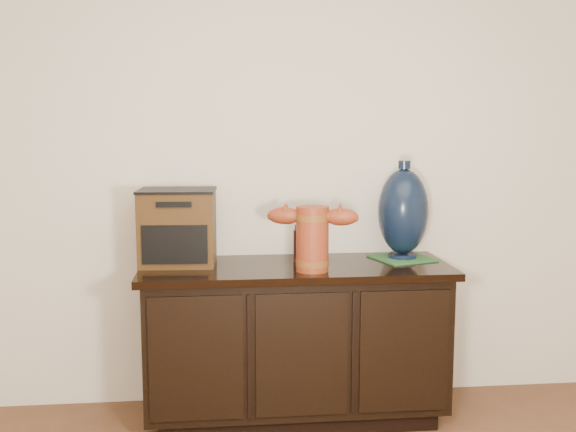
{
  "coord_description": "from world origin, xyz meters",
  "views": [
    {
      "loc": [
        -0.37,
        -0.88,
        1.41
      ],
      "look_at": [
        -0.04,
        2.18,
        1.0
      ],
      "focal_mm": 42.0,
      "sensor_mm": 36.0,
      "label": 1
    }
  ],
  "objects": [
    {
      "name": "spray_can",
      "position": [
        0.03,
        2.31,
        0.84
      ],
      "size": [
        0.06,
        0.06,
        0.18
      ],
      "color": "#5C170F",
      "rests_on": "sideboard"
    },
    {
      "name": "lamp_base",
      "position": [
        0.54,
        2.31,
        0.99
      ],
      "size": [
        0.31,
        0.31,
        0.48
      ],
      "rotation": [
        0.0,
        0.0,
        0.31
      ],
      "color": "black",
      "rests_on": "green_mat"
    },
    {
      "name": "room",
      "position": [
        0.0,
        0.0,
        1.3
      ],
      "size": [
        5.0,
        5.0,
        5.0
      ],
      "color": "#57341E",
      "rests_on": "ground"
    },
    {
      "name": "sideboard",
      "position": [
        0.0,
        2.23,
        0.39
      ],
      "size": [
        1.46,
        0.56,
        0.75
      ],
      "color": "black",
      "rests_on": "ground"
    },
    {
      "name": "terracotta_vessel",
      "position": [
        0.06,
        2.09,
        0.92
      ],
      "size": [
        0.42,
        0.19,
        0.3
      ],
      "rotation": [
        0.0,
        0.0,
        -0.27
      ],
      "color": "#93391A",
      "rests_on": "sideboard"
    },
    {
      "name": "green_mat",
      "position": [
        0.54,
        2.31,
        0.76
      ],
      "size": [
        0.32,
        0.32,
        0.01
      ],
      "primitive_type": "cube",
      "rotation": [
        0.0,
        0.0,
        0.31
      ],
      "color": "#2A5F2E",
      "rests_on": "sideboard"
    },
    {
      "name": "tv_radio",
      "position": [
        -0.55,
        2.31,
        0.93
      ],
      "size": [
        0.37,
        0.31,
        0.36
      ],
      "rotation": [
        0.0,
        0.0,
        -0.06
      ],
      "color": "#402810",
      "rests_on": "sideboard"
    }
  ]
}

